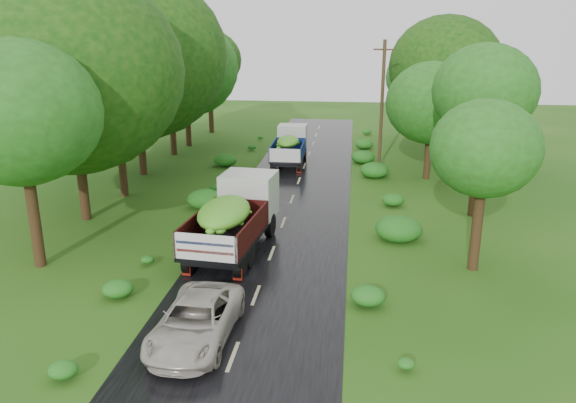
% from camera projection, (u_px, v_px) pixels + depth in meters
% --- Properties ---
extents(ground, '(120.00, 120.00, 0.00)m').
position_uv_depth(ground, '(233.00, 357.00, 16.57)').
color(ground, '#1A490F').
rests_on(ground, ground).
extents(road, '(6.50, 80.00, 0.02)m').
position_uv_depth(road, '(260.00, 283.00, 21.31)').
color(road, black).
rests_on(road, ground).
extents(road_lines, '(0.12, 69.60, 0.00)m').
position_uv_depth(road_lines, '(264.00, 272.00, 22.25)').
color(road_lines, '#BFB78C').
rests_on(road_lines, road).
extents(truck_near, '(3.12, 7.12, 2.90)m').
position_uv_depth(truck_near, '(236.00, 213.00, 24.16)').
color(truck_near, black).
rests_on(truck_near, ground).
extents(truck_far, '(2.15, 5.94, 2.49)m').
position_uv_depth(truck_far, '(290.00, 144.00, 39.57)').
color(truck_far, black).
rests_on(truck_far, ground).
extents(car, '(2.33, 4.80, 1.32)m').
position_uv_depth(car, '(196.00, 321.00, 17.26)').
color(car, '#BCB5A7').
rests_on(car, road).
extents(utility_pole, '(1.45, 0.58, 8.55)m').
position_uv_depth(utility_pole, '(382.00, 103.00, 37.94)').
color(utility_pole, '#382616').
rests_on(utility_pole, ground).
extents(trees_left, '(5.37, 34.01, 9.76)m').
position_uv_depth(trees_left, '(140.00, 71.00, 34.92)').
color(trees_left, black).
rests_on(trees_left, ground).
extents(trees_right, '(5.43, 31.85, 8.40)m').
position_uv_depth(trees_right, '(444.00, 86.00, 36.42)').
color(trees_right, black).
rests_on(trees_right, ground).
extents(shrubs, '(11.90, 44.00, 0.70)m').
position_uv_depth(shrubs, '(288.00, 204.00, 29.74)').
color(shrubs, '#1D6417').
rests_on(shrubs, ground).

